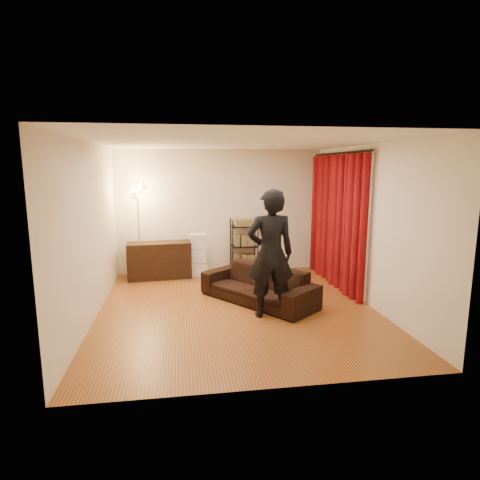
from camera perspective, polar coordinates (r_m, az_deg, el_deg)
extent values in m
plane|color=#995B27|center=(6.78, -0.46, -9.66)|extent=(5.00, 5.00, 0.00)
plane|color=white|center=(6.38, -0.50, 13.76)|extent=(5.00, 5.00, 0.00)
plane|color=beige|center=(8.91, -2.77, 4.07)|extent=(5.00, 0.00, 5.00)
plane|color=beige|center=(4.03, 4.59, -3.59)|extent=(5.00, 0.00, 5.00)
plane|color=beige|center=(6.52, -20.45, 1.14)|extent=(0.00, 5.00, 5.00)
plane|color=beige|center=(7.12, 17.77, 2.02)|extent=(0.00, 5.00, 5.00)
cylinder|color=black|center=(8.04, 14.00, 11.90)|extent=(0.04, 2.65, 0.04)
imported|color=black|center=(7.00, 2.61, -6.37)|extent=(1.94, 2.16, 0.61)
imported|color=black|center=(6.19, 4.36, -1.98)|extent=(0.74, 0.49, 2.00)
cube|color=black|center=(8.64, -11.39, -2.83)|extent=(1.34, 0.58, 0.77)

